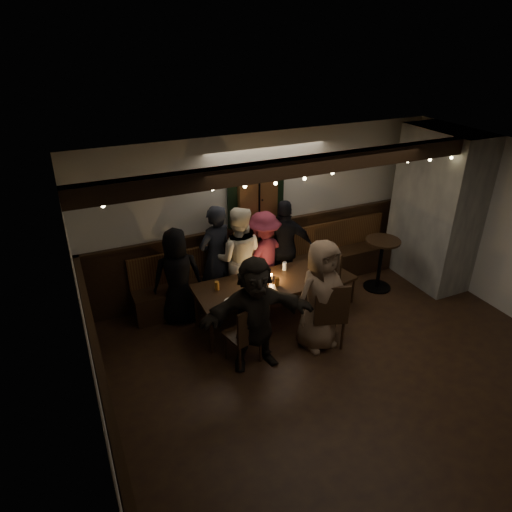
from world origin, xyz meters
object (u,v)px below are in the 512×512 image
chair_end (334,273)px  person_e (285,247)px  dining_table (262,288)px  person_g (321,296)px  person_f (255,314)px  person_c (238,258)px  chair_near_right (329,311)px  person_d (263,256)px  person_a (178,276)px  high_top (381,258)px  person_b (216,257)px  chair_near_left (246,332)px

chair_end → person_e: 0.90m
dining_table → person_g: person_g is taller
dining_table → person_f: (-0.45, -0.77, 0.16)m
person_c → person_e: size_ratio=1.03×
person_c → person_g: person_c is taller
chair_near_right → person_d: bearing=99.0°
chair_end → person_d: 1.14m
dining_table → person_g: size_ratio=1.20×
person_d → person_g: size_ratio=0.92×
dining_table → person_a: (-1.06, 0.62, 0.11)m
high_top → person_b: (-2.65, 0.65, 0.27)m
person_e → dining_table: bearing=68.8°
chair_end → person_d: person_d is taller
chair_near_left → person_d: size_ratio=0.61×
high_top → person_c: (-2.34, 0.52, 0.26)m
chair_near_left → person_b: person_b is taller
chair_near_left → chair_end: chair_end is taller
chair_near_left → person_g: person_g is taller
person_d → high_top: bearing=142.4°
chair_end → person_d: size_ratio=0.67×
chair_near_left → person_e: person_e is taller
chair_end → person_g: 1.14m
high_top → person_c: bearing=167.5°
person_a → person_f: person_f is taller
dining_table → person_a: bearing=149.6°
chair_near_left → chair_end: size_ratio=0.91×
person_f → person_a: bearing=121.6°
chair_near_left → person_b: bearing=84.5°
person_a → person_e: person_e is taller
person_b → person_c: bearing=137.6°
chair_near_left → chair_near_right: bearing=-6.0°
person_e → person_f: person_e is taller
chair_near_left → person_g: bearing=-1.9°
chair_near_right → person_f: size_ratio=0.65×
person_a → person_b: person_b is taller
chair_near_left → person_e: (1.30, 1.46, 0.29)m
person_c → dining_table: bearing=121.7°
high_top → person_a: person_a is taller
chair_near_left → high_top: 2.93m
chair_near_left → chair_end: (1.82, 0.78, 0.05)m
person_a → person_e: bearing=-170.2°
person_b → person_g: size_ratio=1.05×
person_d → chair_end: bearing=123.0°
chair_end → person_e: (-0.52, 0.69, 0.24)m
chair_near_left → person_e: 1.98m
person_g → chair_near_left: bearing=170.8°
chair_near_left → person_a: person_a is taller
high_top → person_c: size_ratio=0.54×
chair_near_right → person_c: size_ratio=0.62×
person_c → person_d: person_c is taller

